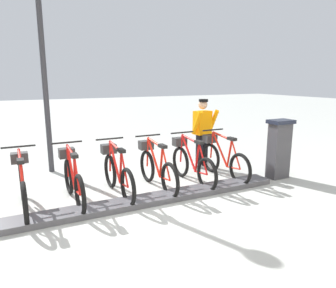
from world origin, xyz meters
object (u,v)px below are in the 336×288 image
Objects in this scene: lamp_post at (42,50)px; bike_docked_4 at (73,179)px; bike_docked_0 at (222,158)px; bike_docked_5 at (23,185)px; bike_docked_1 at (191,162)px; payment_kiosk at (279,148)px; worker_near_rack at (203,131)px; bike_docked_2 at (156,167)px; bike_docked_3 at (117,173)px.

bike_docked_4 is at bearing -176.41° from lamp_post.
bike_docked_4 is at bearing 90.00° from bike_docked_0.
lamp_post is (2.14, -0.66, 2.32)m from bike_docked_5.
payment_kiosk is at bearing -107.07° from bike_docked_1.
bike_docked_1 is 1.04× the size of worker_near_rack.
bike_docked_2 is 0.80m from bike_docked_3.
bike_docked_2 is at bearing -141.00° from lamp_post.
bike_docked_5 is at bearing 90.00° from bike_docked_2.
worker_near_rack reaches higher than payment_kiosk.
payment_kiosk reaches higher than bike_docked_1.
lamp_post is (2.14, 2.53, 2.32)m from bike_docked_1.
worker_near_rack is (0.89, -0.84, 0.48)m from bike_docked_1.
bike_docked_0 is 3.19m from bike_docked_4.
worker_near_rack is at bearing -77.59° from bike_docked_5.
bike_docked_4 is at bearing 90.00° from bike_docked_2.
lamp_post is at bearing 58.33° from payment_kiosk.
lamp_post reaches higher than bike_docked_3.
payment_kiosk is 1.96m from bike_docked_1.
payment_kiosk is at bearing -97.65° from bike_docked_4.
bike_docked_5 is 3.22m from lamp_post.
payment_kiosk is 2.73m from bike_docked_2.
worker_near_rack reaches higher than bike_docked_1.
lamp_post is (2.14, 3.33, 2.32)m from bike_docked_0.
payment_kiosk is at bearing -102.13° from bike_docked_2.
bike_docked_4 is 3.38m from worker_near_rack.
bike_docked_3 is (0.57, 3.46, -0.24)m from payment_kiosk.
worker_near_rack is (1.46, 1.02, 0.24)m from payment_kiosk.
lamp_post reaches higher than worker_near_rack.
bike_docked_3 is 1.00× the size of bike_docked_5.
bike_docked_1 is at bearing -90.00° from bike_docked_4.
bike_docked_4 is 3.15m from lamp_post.
lamp_post is at bearing 69.63° from worker_near_rack.
lamp_post is at bearing 39.00° from bike_docked_2.
bike_docked_1 and bike_docked_4 have the same top height.
bike_docked_0 is 3.99m from bike_docked_5.
bike_docked_2 is 0.41× the size of lamp_post.
payment_kiosk is at bearing -121.67° from lamp_post.
bike_docked_0 and bike_docked_2 have the same top height.
lamp_post reaches higher than bike_docked_5.
bike_docked_2 is at bearing 90.00° from bike_docked_1.
bike_docked_2 is at bearing -90.00° from bike_docked_4.
bike_docked_5 is (0.00, 3.19, 0.00)m from bike_docked_1.
bike_docked_5 is (0.57, 5.05, -0.24)m from payment_kiosk.
bike_docked_0 is (0.57, 1.06, -0.24)m from payment_kiosk.
bike_docked_3 is 1.00× the size of bike_docked_4.
bike_docked_4 is at bearing 82.35° from payment_kiosk.
bike_docked_4 is (0.00, 3.19, 0.00)m from bike_docked_0.
bike_docked_0 is 1.00× the size of bike_docked_5.
bike_docked_0 and bike_docked_4 have the same top height.
lamp_post reaches higher than bike_docked_2.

